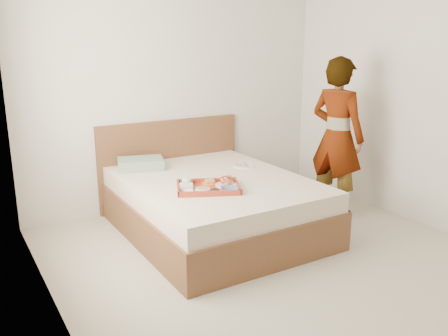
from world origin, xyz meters
name	(u,v)px	position (x,y,z in m)	size (l,w,h in m)	color
ground	(290,269)	(0.00, 0.00, 0.00)	(3.50, 4.00, 0.01)	beige
wall_back	(179,87)	(0.00, 2.00, 1.30)	(3.50, 0.01, 2.60)	silver
wall_left	(51,131)	(-1.75, 0.00, 1.30)	(0.01, 4.00, 2.60)	silver
wall_right	(444,95)	(1.75, 0.00, 1.30)	(0.01, 4.00, 2.60)	silver
bed	(214,205)	(-0.14, 1.00, 0.27)	(1.65, 2.00, 0.53)	brown
headboard	(171,162)	(-0.14, 1.97, 0.47)	(1.65, 0.06, 0.95)	brown
pillow	(141,164)	(-0.59, 1.69, 0.58)	(0.45, 0.30, 0.11)	#8FA18C
tray	(208,187)	(-0.35, 0.73, 0.55)	(0.54, 0.39, 0.05)	#AB3822
prawn_plate	(226,185)	(-0.18, 0.71, 0.55)	(0.19, 0.19, 0.01)	white
navy_bowl_big	(230,190)	(-0.24, 0.54, 0.56)	(0.15, 0.15, 0.04)	#151640
sauce_dish	(215,191)	(-0.37, 0.58, 0.56)	(0.08, 0.08, 0.03)	black
meat_plate	(202,189)	(-0.42, 0.71, 0.55)	(0.13, 0.13, 0.01)	white
bread_plate	(209,183)	(-0.28, 0.83, 0.55)	(0.13, 0.13, 0.01)	orange
salad_bowl	(187,183)	(-0.46, 0.92, 0.56)	(0.12, 0.12, 0.04)	#151640
plastic_tub	(186,187)	(-0.53, 0.79, 0.57)	(0.11, 0.09, 0.05)	silver
cheese_round	(189,192)	(-0.56, 0.68, 0.56)	(0.08, 0.08, 0.03)	white
dinner_plate	(244,166)	(0.36, 1.24, 0.54)	(0.23, 0.23, 0.01)	white
person	(337,137)	(1.22, 0.80, 0.82)	(0.60, 0.39, 1.64)	white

